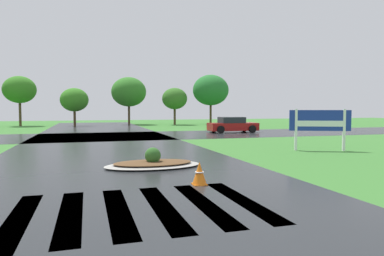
# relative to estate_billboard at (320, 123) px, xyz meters

# --- Properties ---
(asphalt_roadway) EXTENTS (9.55, 80.00, 0.01)m
(asphalt_roadway) POSITION_rel_estate_billboard_xyz_m (-9.77, -1.57, -1.36)
(asphalt_roadway) COLOR #232628
(asphalt_roadway) RESTS_ON ground
(asphalt_cross_road) EXTENTS (90.00, 8.59, 0.01)m
(asphalt_cross_road) POSITION_rel_estate_billboard_xyz_m (-9.77, 11.92, -1.36)
(asphalt_cross_road) COLOR #232628
(asphalt_cross_road) RESTS_ON ground
(crosswalk_stripes) EXTENTS (4.95, 3.58, 0.01)m
(crosswalk_stripes) POSITION_rel_estate_billboard_xyz_m (-9.77, -7.31, -1.36)
(crosswalk_stripes) COLOR white
(crosswalk_stripes) RESTS_ON ground
(estate_billboard) EXTENTS (2.68, 1.21, 2.01)m
(estate_billboard) POSITION_rel_estate_billboard_xyz_m (0.00, 0.00, 0.00)
(estate_billboard) COLOR white
(estate_billboard) RESTS_ON ground
(median_island) EXTENTS (3.35, 1.88, 0.68)m
(median_island) POSITION_rel_estate_billboard_xyz_m (-8.60, -2.34, -1.23)
(median_island) COLOR #9E9B93
(median_island) RESTS_ON ground
(car_silver_hatch) EXTENTS (4.20, 2.09, 1.32)m
(car_silver_hatch) POSITION_rel_estate_billboard_xyz_m (1.13, 13.13, -0.74)
(car_silver_hatch) COLOR maroon
(car_silver_hatch) RESTS_ON ground
(traffic_cone) EXTENTS (0.40, 0.40, 0.62)m
(traffic_cone) POSITION_rel_estate_billboard_xyz_m (-7.93, -5.54, -1.06)
(traffic_cone) COLOR orange
(traffic_cone) RESTS_ON ground
(background_treeline) EXTENTS (34.14, 6.91, 6.40)m
(background_treeline) POSITION_rel_estate_billboard_xyz_m (-9.55, 29.17, 2.58)
(background_treeline) COLOR #4C3823
(background_treeline) RESTS_ON ground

